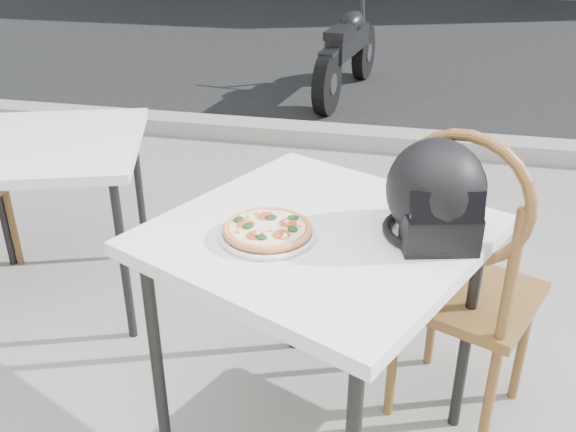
% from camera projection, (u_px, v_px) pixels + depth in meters
% --- Properties ---
extents(street_asphalt, '(30.00, 8.00, 0.00)m').
position_uv_depth(street_asphalt, '(429.00, 40.00, 8.31)').
color(street_asphalt, black).
rests_on(street_asphalt, ground).
extents(curb, '(30.00, 0.25, 0.12)m').
position_uv_depth(curb, '(418.00, 142.00, 4.80)').
color(curb, gray).
rests_on(curb, ground).
extents(cafe_table_main, '(1.18, 1.18, 0.84)m').
position_uv_depth(cafe_table_main, '(319.00, 251.00, 1.94)').
color(cafe_table_main, white).
rests_on(cafe_table_main, ground).
extents(plate, '(0.32, 0.32, 0.02)m').
position_uv_depth(plate, '(267.00, 235.00, 1.86)').
color(plate, white).
rests_on(plate, cafe_table_main).
extents(pizza, '(0.34, 0.34, 0.03)m').
position_uv_depth(pizza, '(267.00, 229.00, 1.85)').
color(pizza, '#DE9051').
rests_on(pizza, plate).
extents(helmet, '(0.35, 0.36, 0.29)m').
position_uv_depth(helmet, '(436.00, 196.00, 1.81)').
color(helmet, black).
rests_on(helmet, cafe_table_main).
extents(cafe_chair_main, '(0.58, 0.58, 1.15)m').
position_uv_depth(cafe_chair_main, '(463.00, 270.00, 2.09)').
color(cafe_chair_main, brown).
rests_on(cafe_chair_main, ground).
extents(cafe_table_side, '(1.06, 1.06, 0.79)m').
position_uv_depth(cafe_table_side, '(42.00, 156.00, 2.76)').
color(cafe_table_side, white).
rests_on(cafe_table_side, ground).
extents(motorcycle, '(0.47, 1.80, 0.90)m').
position_uv_depth(motorcycle, '(348.00, 53.00, 5.94)').
color(motorcycle, black).
rests_on(motorcycle, street_asphalt).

